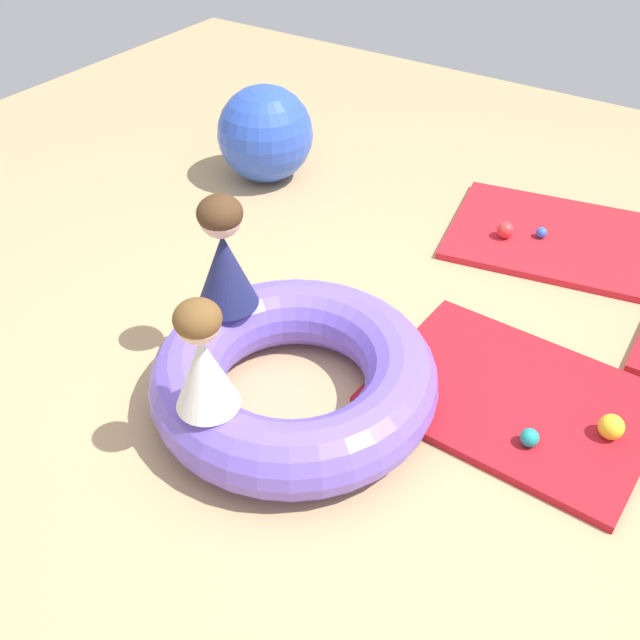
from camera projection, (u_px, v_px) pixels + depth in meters
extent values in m
plane|color=tan|center=(320.00, 387.00, 3.31)|extent=(8.00, 8.00, 0.00)
cube|color=red|center=(553.00, 237.00, 4.26)|extent=(1.31, 1.11, 0.04)
cube|color=#B21923|center=(515.00, 398.00, 3.22)|extent=(1.19, 0.91, 0.04)
torus|color=#7056D1|center=(294.00, 377.00, 3.13)|extent=(1.23, 1.23, 0.31)
cone|color=navy|center=(225.00, 270.00, 3.18)|extent=(0.34, 0.34, 0.36)
sphere|color=beige|center=(220.00, 217.00, 3.01)|extent=(0.18, 0.18, 0.18)
ellipsoid|color=#472D19|center=(220.00, 213.00, 3.00)|extent=(0.19, 0.19, 0.15)
cone|color=white|center=(205.00, 372.00, 2.69)|extent=(0.35, 0.35, 0.32)
sphere|color=beige|center=(198.00, 322.00, 2.54)|extent=(0.16, 0.16, 0.16)
ellipsoid|color=brown|center=(197.00, 319.00, 2.53)|extent=(0.17, 0.17, 0.14)
sphere|color=red|center=(505.00, 230.00, 4.19)|extent=(0.10, 0.10, 0.10)
sphere|color=pink|center=(425.00, 377.00, 3.25)|extent=(0.07, 0.07, 0.07)
sphere|color=blue|center=(541.00, 233.00, 4.20)|extent=(0.06, 0.06, 0.06)
sphere|color=yellow|center=(611.00, 427.00, 2.99)|extent=(0.11, 0.11, 0.11)
sphere|color=teal|center=(530.00, 438.00, 2.96)|extent=(0.08, 0.08, 0.08)
sphere|color=blue|center=(265.00, 134.00, 4.69)|extent=(0.62, 0.62, 0.62)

